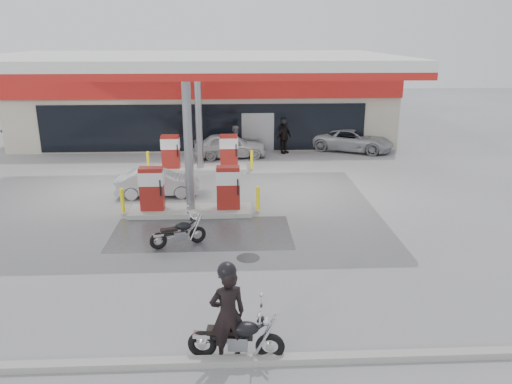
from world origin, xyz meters
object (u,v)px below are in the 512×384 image
parked_car_left (39,137)px  biker_walking (284,137)px  pump_island_near (190,195)px  main_motorcycle (238,339)px  attendant (236,141)px  biker_main (228,315)px  sedan_white (230,145)px  hatchback_silver (158,183)px  parked_car_right (352,140)px  pump_island_far (200,157)px  parked_motorcycle (179,233)px

parked_car_left → biker_walking: bearing=-94.4°
biker_walking → pump_island_near: bearing=-154.9°
parked_car_left → biker_walking: biker_walking is taller
main_motorcycle → biker_walking: biker_walking is taller
attendant → parked_car_left: (-11.62, 3.20, -0.30)m
biker_walking → parked_car_left: bearing=130.3°
biker_main → parked_car_left: 23.65m
sedan_white → hatchback_silver: size_ratio=1.16×
attendant → sedan_white: bearing=130.8°
main_motorcycle → parked_car_left: parked_car_left is taller
main_motorcycle → parked_car_right: (6.76, 18.80, 0.17)m
pump_island_far → parked_car_left: 11.53m
pump_island_near → biker_main: bearing=-80.7°
main_motorcycle → pump_island_far: bearing=102.5°
sedan_white → biker_walking: 3.14m
main_motorcycle → parked_motorcycle: bearing=113.1°
biker_main → parked_car_right: size_ratio=0.45×
sedan_white → parked_car_left: size_ratio=1.02×
main_motorcycle → parked_car_left: bearing=125.1°
biker_main → sedan_white: (-0.00, 17.48, -0.35)m
pump_island_near → sedan_white: (1.43, 8.69, -0.04)m
pump_island_near → parked_car_left: 15.52m
pump_island_near → parked_motorcycle: size_ratio=2.95×
hatchback_silver → biker_walking: 9.46m
main_motorcycle → sedan_white: (-0.20, 17.49, 0.21)m
pump_island_near → attendant: 8.98m
biker_main → attendant: 17.59m
sedan_white → biker_walking: biker_walking is taller
attendant → hatchback_silver: 7.38m
parked_car_left → biker_walking: 14.50m
sedan_white → attendant: (0.35, 0.11, 0.19)m
pump_island_far → biker_main: (1.44, -14.78, 0.31)m
sedan_white → main_motorcycle: bearing=175.2°
parked_car_right → sedan_white: bearing=124.8°
biker_main → biker_walking: (3.01, 18.33, -0.11)m
main_motorcycle → parked_car_left: (-11.48, 20.80, 0.10)m
hatchback_silver → biker_walking: (5.95, 7.35, 0.35)m
main_motorcycle → hatchback_silver: hatchback_silver is taller
sedan_white → hatchback_silver: 7.13m
pump_island_far → hatchback_silver: size_ratio=1.52×
attendant → biker_walking: bearing=-50.5°
parked_car_left → parked_car_right: parked_car_right is taller
pump_island_near → sedan_white: size_ratio=1.31×
main_motorcycle → parked_car_left: 23.76m
parked_car_right → hatchback_silver: bearing=152.4°
parked_motorcycle → sedan_white: sedan_white is taller
biker_main → hatchback_silver: size_ratio=0.60×
sedan_white → hatchback_silver: sedan_white is taller
biker_walking → main_motorcycle: bearing=-138.7°
pump_island_far → parked_motorcycle: pump_island_far is taller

